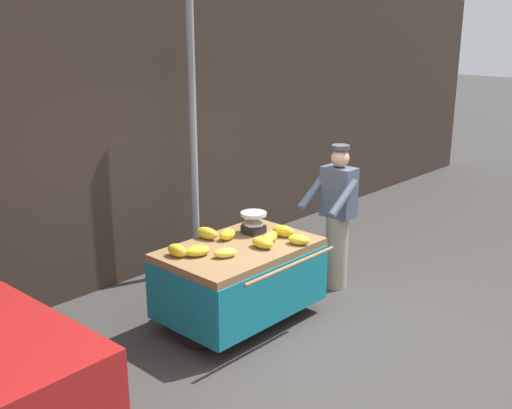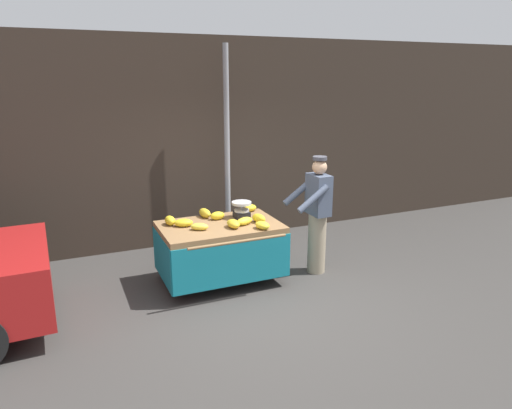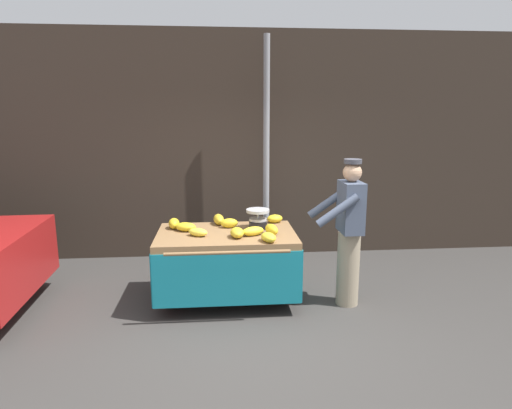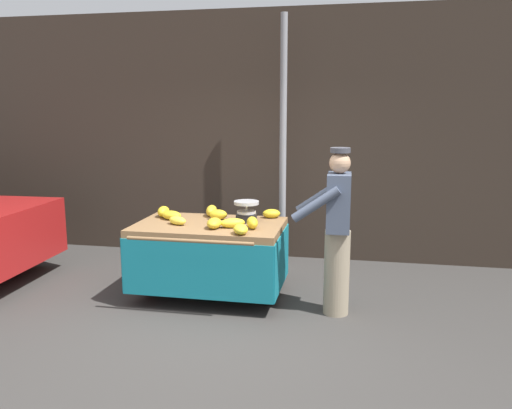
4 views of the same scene
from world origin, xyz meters
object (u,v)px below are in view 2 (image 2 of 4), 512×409
Objects in this scene: banana_bunch_2 at (259,218)px; weighing_scale at (242,210)px; banana_bunch_3 at (262,225)px; banana_bunch_8 at (205,213)px; banana_bunch_6 at (244,221)px; banana_bunch_9 at (199,227)px; banana_cart at (220,240)px; banana_bunch_5 at (217,216)px; vendor_person at (317,215)px; banana_bunch_4 at (233,224)px; banana_bunch_7 at (170,221)px; street_pole at (227,149)px; banana_bunch_1 at (250,208)px; banana_bunch_0 at (183,223)px.

weighing_scale is at bearing 112.78° from banana_bunch_2.
banana_bunch_3 is 0.85× the size of banana_bunch_8.
weighing_scale is 1.06× the size of banana_bunch_6.
banana_bunch_9 is (-0.77, 0.29, -0.00)m from banana_bunch_3.
banana_cart is 6.83× the size of banana_bunch_2.
banana_cart is at bearing -100.82° from banana_bunch_5.
banana_bunch_9 is 1.72m from vendor_person.
banana_bunch_4 is 1.06× the size of banana_bunch_9.
banana_bunch_5 is 0.67m from banana_bunch_7.
banana_bunch_2 is at bearing 76.17° from banana_bunch_3.
banana_bunch_2 is 0.81m from banana_bunch_8.
banana_bunch_9 is at bearing -114.54° from banana_bunch_8.
banana_bunch_9 is at bearing -136.74° from banana_bunch_5.
banana_bunch_3 is at bearing -103.83° from banana_bunch_2.
banana_bunch_5 is at bearing -116.56° from street_pole.
banana_bunch_1 is 0.76× the size of banana_bunch_8.
banana_bunch_6 is (0.26, -0.37, -0.01)m from banana_bunch_5.
vendor_person reaches higher than banana_bunch_6.
banana_bunch_5 is (-0.07, 0.43, 0.00)m from banana_bunch_4.
banana_bunch_0 is 0.53m from banana_bunch_5.
banana_bunch_1 is at bearing 47.15° from weighing_scale.
banana_cart is at bearing 20.67° from banana_bunch_9.
street_pole is at bearing 54.20° from banana_bunch_8.
weighing_scale reaches higher than banana_bunch_8.
banana_bunch_2 is 1.20m from banana_bunch_7.
weighing_scale reaches higher than banana_bunch_3.
banana_bunch_4 reaches higher than banana_bunch_1.
banana_bunch_4 is (0.12, -0.21, 0.29)m from banana_cart.
banana_bunch_7 is at bearing 148.65° from banana_bunch_4.
banana_bunch_0 is 0.93× the size of banana_bunch_8.
banana_cart is 0.56m from banana_bunch_0.
banana_bunch_2 is 0.21m from banana_bunch_6.
banana_bunch_2 is 0.90× the size of banana_bunch_6.
weighing_scale is at bearing 3.97° from banana_bunch_0.
banana_cart is 6.10× the size of banana_bunch_8.
weighing_scale is (-0.23, -1.21, -0.67)m from street_pole.
banana_bunch_8 reaches higher than banana_bunch_9.
vendor_person is (0.77, -0.63, -0.03)m from banana_bunch_1.
weighing_scale is 1.23× the size of banana_bunch_3.
banana_cart is at bearing -77.75° from banana_bunch_8.
vendor_person is (1.01, -0.37, -0.09)m from weighing_scale.
weighing_scale reaches higher than banana_cart.
banana_bunch_6 is 1.22× the size of banana_bunch_7.
banana_bunch_0 reaches higher than banana_bunch_3.
banana_bunch_0 is 1.20× the size of banana_bunch_5.
street_pole is at bearing 86.11° from banana_bunch_2.
vendor_person is (1.72, -0.09, -0.02)m from banana_bunch_9.
banana_bunch_9 is (-0.84, 0.02, -0.02)m from banana_bunch_2.
banana_bunch_0 is 1.06m from banana_bunch_3.
street_pole is 1.68m from banana_bunch_2.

